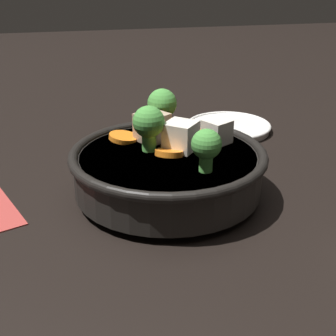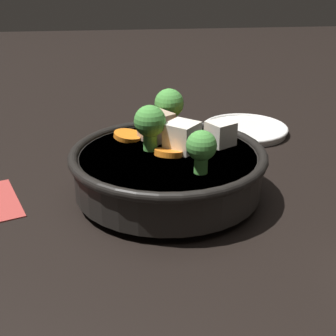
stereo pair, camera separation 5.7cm
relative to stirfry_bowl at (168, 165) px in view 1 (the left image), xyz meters
name	(u,v)px [view 1 (the left image)]	position (x,y,z in m)	size (l,w,h in m)	color
ground_plane	(168,196)	(0.00, 0.00, -0.04)	(3.00, 3.00, 0.00)	black
stirfry_bowl	(168,165)	(0.00, 0.00, 0.00)	(0.24, 0.24, 0.11)	black
side_saucer	(228,127)	(-0.21, 0.16, -0.03)	(0.15, 0.15, 0.01)	white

